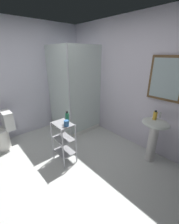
% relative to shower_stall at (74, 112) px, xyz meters
% --- Properties ---
extents(ground_plane, '(4.20, 4.20, 0.02)m').
position_rel_shower_stall_xyz_m(ground_plane, '(1.19, -1.22, -0.47)').
color(ground_plane, silver).
extents(wall_back, '(4.20, 0.14, 2.50)m').
position_rel_shower_stall_xyz_m(wall_back, '(1.20, 0.63, 0.79)').
color(wall_back, white).
rests_on(wall_back, ground_plane).
extents(wall_left, '(0.10, 4.20, 2.50)m').
position_rel_shower_stall_xyz_m(wall_left, '(-0.66, -1.22, 0.79)').
color(wall_left, white).
rests_on(wall_left, ground_plane).
extents(shower_stall, '(0.92, 0.92, 2.00)m').
position_rel_shower_stall_xyz_m(shower_stall, '(0.00, 0.00, 0.00)').
color(shower_stall, white).
rests_on(shower_stall, ground_plane).
extents(pedestal_sink, '(0.46, 0.37, 0.81)m').
position_rel_shower_stall_xyz_m(pedestal_sink, '(1.90, 0.30, 0.12)').
color(pedestal_sink, white).
rests_on(pedestal_sink, ground_plane).
extents(sink_faucet, '(0.03, 0.03, 0.10)m').
position_rel_shower_stall_xyz_m(sink_faucet, '(1.90, 0.42, 0.40)').
color(sink_faucet, silver).
rests_on(sink_faucet, pedestal_sink).
extents(toilet, '(0.37, 0.49, 0.76)m').
position_rel_shower_stall_xyz_m(toilet, '(-0.29, -1.60, -0.15)').
color(toilet, white).
rests_on(toilet, ground_plane).
extents(storage_cart, '(0.38, 0.28, 0.74)m').
position_rel_shower_stall_xyz_m(storage_cart, '(0.87, -0.86, -0.03)').
color(storage_cart, silver).
rests_on(storage_cart, ground_plane).
extents(hand_soap_bottle, '(0.06, 0.06, 0.16)m').
position_rel_shower_stall_xyz_m(hand_soap_bottle, '(1.87, 0.29, 0.42)').
color(hand_soap_bottle, gold).
rests_on(hand_soap_bottle, pedestal_sink).
extents(body_wash_bottle_green, '(0.06, 0.06, 0.21)m').
position_rel_shower_stall_xyz_m(body_wash_bottle_green, '(0.91, -0.78, 0.37)').
color(body_wash_bottle_green, '#308F5C').
rests_on(body_wash_bottle_green, storage_cart).
extents(rinse_cup, '(0.08, 0.08, 0.10)m').
position_rel_shower_stall_xyz_m(rinse_cup, '(0.99, -0.86, 0.32)').
color(rinse_cup, '#3870B2').
rests_on(rinse_cup, storage_cart).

